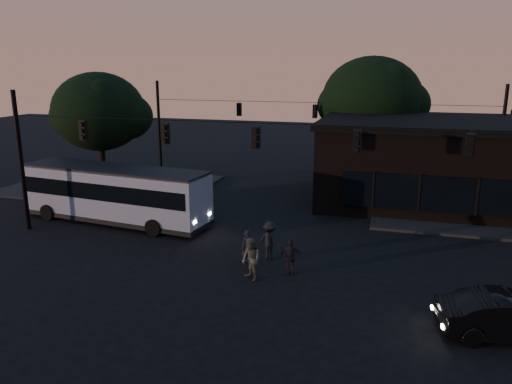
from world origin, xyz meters
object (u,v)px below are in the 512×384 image
(bus, at_px, (115,192))
(pedestrian_c, at_px, (290,257))
(building, at_px, (442,162))
(pedestrian_b, at_px, (251,259))
(pedestrian_a, at_px, (248,248))
(car, at_px, (511,317))
(pedestrian_d, at_px, (270,240))

(bus, bearing_deg, pedestrian_c, -15.35)
(building, bearing_deg, pedestrian_b, -119.06)
(bus, distance_m, pedestrian_a, 9.92)
(pedestrian_b, bearing_deg, building, 101.25)
(pedestrian_b, bearing_deg, pedestrian_c, 72.93)
(car, bearing_deg, pedestrian_d, 52.69)
(car, xyz_separation_m, pedestrian_b, (-9.46, 2.04, 0.15))
(pedestrian_b, height_order, pedestrian_c, pedestrian_b)
(building, height_order, pedestrian_d, building)
(car, xyz_separation_m, pedestrian_d, (-9.30, 4.53, 0.14))
(building, distance_m, bus, 20.40)
(pedestrian_a, relative_size, pedestrian_c, 0.97)
(pedestrian_b, bearing_deg, car, 28.14)
(bus, height_order, car, bus)
(building, height_order, pedestrian_a, building)
(pedestrian_a, bearing_deg, pedestrian_c, -43.79)
(car, distance_m, pedestrian_d, 10.34)
(pedestrian_d, bearing_deg, pedestrian_b, 106.34)
(building, distance_m, pedestrian_d, 15.06)
(pedestrian_a, distance_m, pedestrian_d, 1.21)
(car, relative_size, pedestrian_c, 2.82)
(pedestrian_b, distance_m, pedestrian_d, 2.50)
(bus, xyz_separation_m, pedestrian_b, (9.68, -5.48, -0.88))
(pedestrian_d, bearing_deg, car, 174.19)
(bus, height_order, pedestrian_c, bus)
(car, height_order, pedestrian_a, pedestrian_a)
(building, xyz_separation_m, pedestrian_a, (-8.96, -13.43, -1.92))
(car, distance_m, pedestrian_b, 9.68)
(car, bearing_deg, bus, 57.24)
(pedestrian_a, relative_size, pedestrian_d, 0.88)
(pedestrian_b, height_order, pedestrian_d, pedestrian_b)
(pedestrian_c, bearing_deg, bus, -41.94)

